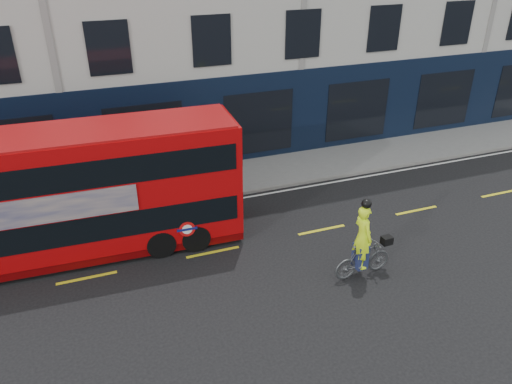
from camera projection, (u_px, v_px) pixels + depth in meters
ground at (90, 309)px, 14.02m from camera, size 120.00×120.00×0.00m
pavement at (79, 202)px, 19.38m from camera, size 60.00×3.00×0.12m
kerb at (81, 220)px, 18.13m from camera, size 60.00×0.12×0.13m
road_edge_line at (81, 226)px, 17.91m from camera, size 58.00×0.10×0.01m
lane_dashes at (87, 278)px, 15.26m from camera, size 58.00×0.12×0.01m
bus at (74, 194)px, 15.52m from camera, size 10.55×2.77×4.21m
cyclist at (363, 250)px, 14.97m from camera, size 1.94×0.77×2.68m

